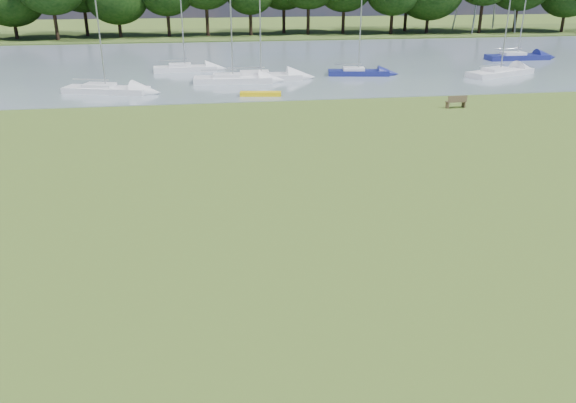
{
  "coord_description": "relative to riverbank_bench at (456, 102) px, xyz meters",
  "views": [
    {
      "loc": [
        -3.45,
        -19.62,
        8.92
      ],
      "look_at": [
        -0.73,
        -2.0,
        1.67
      ],
      "focal_mm": 35.0,
      "sensor_mm": 36.0,
      "label": 1
    }
  ],
  "objects": [
    {
      "name": "ground",
      "position": [
        -14.48,
        -17.83,
        -0.46
      ],
      "size": [
        220.0,
        220.0,
        0.0
      ],
      "primitive_type": "plane",
      "color": "olive"
    },
    {
      "name": "river",
      "position": [
        -14.48,
        24.17,
        -0.46
      ],
      "size": [
        220.0,
        40.0,
        0.1
      ],
      "primitive_type": "cube",
      "color": "gray",
      "rests_on": "ground"
    },
    {
      "name": "far_bank",
      "position": [
        -14.48,
        54.17,
        -0.46
      ],
      "size": [
        220.0,
        20.0,
        0.4
      ],
      "primitive_type": "cube",
      "color": "#4C6626",
      "rests_on": "ground"
    },
    {
      "name": "riverbank_bench",
      "position": [
        0.0,
        0.0,
        0.0
      ],
      "size": [
        1.5,
        0.54,
        0.91
      ],
      "rotation": [
        0.0,
        0.0,
        0.06
      ],
      "color": "brown",
      "rests_on": "ground"
    },
    {
      "name": "kayak",
      "position": [
        -13.39,
        6.17,
        -0.25
      ],
      "size": [
        3.27,
        1.2,
        0.32
      ],
      "primitive_type": "cube",
      "rotation": [
        0.0,
        0.0,
        -0.15
      ],
      "color": "yellow",
      "rests_on": "river"
    },
    {
      "name": "sailboat_0",
      "position": [
        16.89,
        21.68,
        0.1
      ],
      "size": [
        7.01,
        2.05,
        8.81
      ],
      "rotation": [
        0.0,
        0.0,
        0.01
      ],
      "color": "navy",
      "rests_on": "river"
    },
    {
      "name": "sailboat_2",
      "position": [
        -19.47,
        19.17,
        0.04
      ],
      "size": [
        6.14,
        2.04,
        6.9
      ],
      "rotation": [
        0.0,
        0.0,
        0.06
      ],
      "color": "white",
      "rests_on": "river"
    },
    {
      "name": "sailboat_3",
      "position": [
        -12.65,
        13.35,
        0.06
      ],
      "size": [
        7.38,
        2.31,
        9.32
      ],
      "rotation": [
        0.0,
        0.0,
        -0.04
      ],
      "color": "white",
      "rests_on": "river"
    },
    {
      "name": "sailboat_5",
      "position": [
        -25.57,
        9.25,
        0.02
      ],
      "size": [
        7.02,
        3.77,
        8.04
      ],
      "rotation": [
        0.0,
        0.0,
        -0.29
      ],
      "color": "white",
      "rests_on": "river"
    },
    {
      "name": "sailboat_6",
      "position": [
        9.88,
        12.3,
        0.02
      ],
      "size": [
        7.5,
        4.72,
        8.1
      ],
      "rotation": [
        0.0,
        0.0,
        0.4
      ],
      "color": "white",
      "rests_on": "river"
    },
    {
      "name": "sailboat_7",
      "position": [
        -3.33,
        14.32,
        0.04
      ],
      "size": [
        5.82,
        2.5,
        7.74
      ],
      "rotation": [
        0.0,
        0.0,
        -0.17
      ],
      "color": "navy",
      "rests_on": "river"
    },
    {
      "name": "sailboat_8",
      "position": [
        -15.23,
        12.26,
        0.06
      ],
      "size": [
        6.91,
        2.35,
        9.11
      ],
      "rotation": [
        0.0,
        0.0,
        -0.07
      ],
      "color": "white",
      "rests_on": "river"
    }
  ]
}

